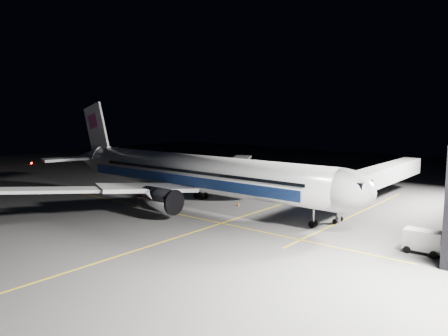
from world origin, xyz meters
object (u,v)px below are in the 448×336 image
airliner (192,173)px  service_truck (428,242)px  safety_cone_c (252,192)px  jet_bridge (376,177)px  safety_cone_a (198,191)px  baggage_tug (266,186)px  safety_cone_b (238,204)px

airliner → service_truck: (35.94, -2.00, -3.82)m
airliner → safety_cone_c: 14.96m
jet_bridge → safety_cone_a: jet_bridge is taller
service_truck → safety_cone_c: service_truck is taller
airliner → baggage_tug: (2.17, 18.29, -4.44)m
baggage_tug → safety_cone_a: 13.12m
airliner → jet_bridge: 29.31m
airliner → service_truck: 36.20m
airliner → baggage_tug: size_ratio=25.97×
jet_bridge → airliner: bearing=-142.0°
service_truck → safety_cone_c: (-33.99, 16.00, -1.08)m
service_truck → baggage_tug: service_truck is taller
service_truck → safety_cone_a: size_ratio=8.52×
service_truck → safety_cone_b: bearing=168.3°
jet_bridge → service_truck: jet_bridge is taller
airliner → safety_cone_b: bearing=32.4°
jet_bridge → safety_cone_a: size_ratio=59.36×
safety_cone_a → safety_cone_c: 10.07m
airliner → jet_bridge: size_ratio=1.79×
jet_bridge → safety_cone_a: (-29.46, -9.70, -4.29)m
jet_bridge → service_truck: bearing=-57.3°
jet_bridge → safety_cone_c: size_ratio=64.66×
safety_cone_c → service_truck: bearing=-25.2°
airliner → safety_cone_b: (6.30, 4.00, -4.86)m
jet_bridge → safety_cone_c: (-21.12, -4.06, -4.32)m
safety_cone_b → baggage_tug: bearing=106.1°
baggage_tug → safety_cone_c: baggage_tug is taller
baggage_tug → safety_cone_c: bearing=-100.3°
safety_cone_a → service_truck: bearing=-13.7°
safety_cone_a → jet_bridge: bearing=18.2°
baggage_tug → safety_cone_c: size_ratio=4.45×
jet_bridge → safety_cone_c: bearing=-169.1°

